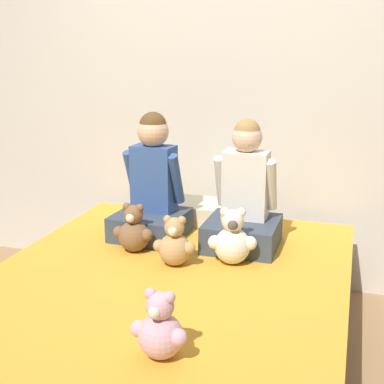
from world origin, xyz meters
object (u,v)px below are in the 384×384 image
(teddy_bear_held_by_left_child, at_px, (134,231))
(teddy_bear_held_by_right_child, at_px, (232,240))
(bed, at_px, (168,320))
(child_on_left, at_px, (152,190))
(pillow_at_headboard, at_px, (212,212))
(teddy_bear_between_children, at_px, (175,244))
(teddy_bear_at_foot_of_bed, at_px, (160,329))
(child_on_right, at_px, (244,202))

(teddy_bear_held_by_left_child, height_order, teddy_bear_held_by_right_child, teddy_bear_held_by_right_child)
(bed, distance_m, teddy_bear_held_by_right_child, 0.47)
(bed, distance_m, child_on_left, 0.71)
(child_on_left, relative_size, teddy_bear_held_by_right_child, 2.43)
(bed, height_order, pillow_at_headboard, pillow_at_headboard)
(teddy_bear_between_children, relative_size, pillow_at_headboard, 0.46)
(bed, xyz_separation_m, child_on_left, (-0.25, 0.46, 0.48))
(pillow_at_headboard, bearing_deg, child_on_left, -128.37)
(teddy_bear_between_children, relative_size, teddy_bear_at_foot_of_bed, 1.00)
(teddy_bear_at_foot_of_bed, relative_size, pillow_at_headboard, 0.46)
(child_on_left, xyz_separation_m, teddy_bear_between_children, (0.25, -0.35, -0.15))
(child_on_left, xyz_separation_m, teddy_bear_held_by_right_child, (0.50, -0.25, -0.14))
(bed, bearing_deg, teddy_bear_at_foot_of_bed, -71.85)
(bed, xyz_separation_m, teddy_bear_held_by_left_child, (-0.25, 0.21, 0.33))
(pillow_at_headboard, bearing_deg, teddy_bear_held_by_left_child, -113.86)
(teddy_bear_held_by_left_child, relative_size, pillow_at_headboard, 0.48)
(teddy_bear_held_by_left_child, relative_size, teddy_bear_between_children, 1.03)
(teddy_bear_held_by_right_child, height_order, pillow_at_headboard, teddy_bear_held_by_right_child)
(child_on_left, bearing_deg, teddy_bear_at_foot_of_bed, -63.27)
(child_on_left, relative_size, teddy_bear_held_by_left_child, 2.67)
(bed, height_order, teddy_bear_held_by_right_child, teddy_bear_held_by_right_child)
(teddy_bear_held_by_right_child, height_order, teddy_bear_at_foot_of_bed, teddy_bear_held_by_right_child)
(teddy_bear_at_foot_of_bed, xyz_separation_m, pillow_at_headboard, (-0.21, 1.40, -0.05))
(child_on_right, bearing_deg, teddy_bear_held_by_right_child, -89.79)
(bed, distance_m, teddy_bear_held_by_left_child, 0.46)
(teddy_bear_held_by_left_child, xyz_separation_m, teddy_bear_between_children, (0.25, -0.10, -0.00))
(teddy_bear_held_by_right_child, bearing_deg, child_on_right, 76.82)
(child_on_right, bearing_deg, teddy_bear_between_children, -125.24)
(teddy_bear_held_by_left_child, bearing_deg, child_on_right, 26.14)
(child_on_right, xyz_separation_m, teddy_bear_held_by_left_child, (-0.50, -0.25, -0.13))
(child_on_left, bearing_deg, teddy_bear_between_children, -50.83)
(bed, bearing_deg, child_on_left, 118.20)
(teddy_bear_held_by_left_child, distance_m, pillow_at_headboard, 0.61)
(pillow_at_headboard, bearing_deg, teddy_bear_held_by_right_child, -65.96)
(teddy_bear_between_children, bearing_deg, bed, -95.96)
(teddy_bear_held_by_left_child, xyz_separation_m, teddy_bear_held_by_right_child, (0.50, -0.00, 0.01))
(bed, relative_size, child_on_right, 2.92)
(child_on_right, distance_m, teddy_bear_held_by_left_child, 0.57)
(bed, height_order, teddy_bear_between_children, teddy_bear_between_children)
(child_on_right, height_order, teddy_bear_held_by_left_child, child_on_right)
(bed, bearing_deg, pillow_at_headboard, 90.00)
(teddy_bear_held_by_right_child, xyz_separation_m, teddy_bear_between_children, (-0.25, -0.10, -0.01))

